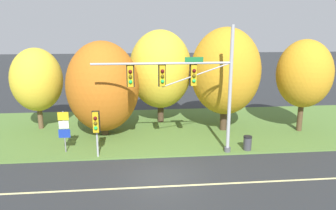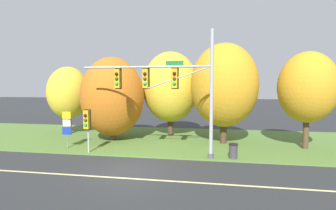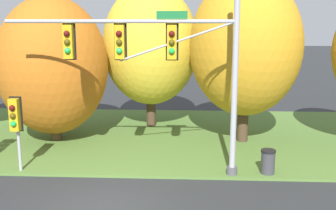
% 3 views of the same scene
% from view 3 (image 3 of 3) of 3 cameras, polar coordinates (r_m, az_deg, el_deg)
% --- Properties ---
extents(ground_plane, '(160.00, 160.00, 0.00)m').
position_cam_3_polar(ground_plane, '(13.93, -8.93, -13.53)').
color(ground_plane, '#282B2D').
extents(grass_verge, '(48.00, 11.50, 0.10)m').
position_cam_3_polar(grass_verge, '(21.56, -4.46, -4.08)').
color(grass_verge, '#517533').
rests_on(grass_verge, ground).
extents(traffic_signal_mast, '(8.51, 0.49, 7.92)m').
position_cam_3_polar(traffic_signal_mast, '(15.24, -0.42, 6.95)').
color(traffic_signal_mast, '#9EA0A5').
rests_on(traffic_signal_mast, grass_verge).
extents(pedestrian_signal_near_kerb, '(0.46, 0.55, 2.93)m').
position_cam_3_polar(pedestrian_signal_near_kerb, '(16.79, -19.99, -1.78)').
color(pedestrian_signal_near_kerb, '#9EA0A5').
rests_on(pedestrian_signal_near_kerb, grass_verge).
extents(tree_left_of_mast, '(5.18, 5.18, 6.84)m').
position_cam_3_polar(tree_left_of_mast, '(20.59, -15.38, 5.13)').
color(tree_left_of_mast, '#4C3823').
rests_on(tree_left_of_mast, grass_verge).
extents(tree_behind_signpost, '(5.05, 5.05, 7.55)m').
position_cam_3_polar(tree_behind_signpost, '(22.49, -2.38, 8.06)').
color(tree_behind_signpost, '#423021').
rests_on(tree_behind_signpost, grass_verge).
extents(tree_mid_verge, '(5.17, 5.17, 7.77)m').
position_cam_3_polar(tree_mid_verge, '(19.88, 10.46, 7.82)').
color(tree_mid_verge, '#423021').
rests_on(tree_mid_verge, grass_verge).
extents(trash_bin, '(0.56, 0.56, 0.93)m').
position_cam_3_polar(trash_bin, '(16.52, 13.39, -7.46)').
color(trash_bin, '#38383D').
rests_on(trash_bin, grass_verge).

